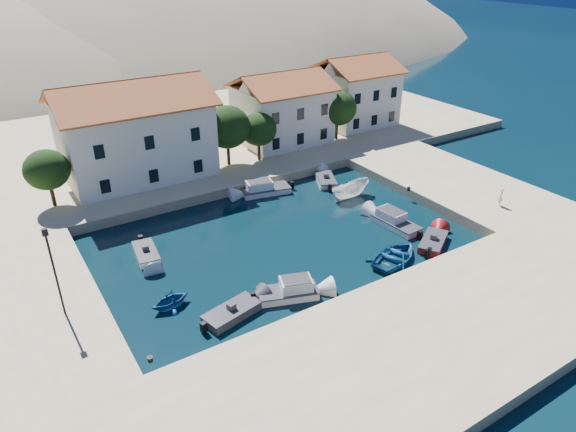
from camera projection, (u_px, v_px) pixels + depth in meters
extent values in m
plane|color=black|center=(355.00, 301.00, 35.85)|extent=(400.00, 400.00, 0.00)
cube|color=#C7AC88|center=(418.00, 345.00, 31.13)|extent=(52.00, 12.00, 1.00)
cube|color=#C7AC88|center=(449.00, 182.00, 52.83)|extent=(11.00, 20.00, 1.00)
cube|color=#C7AC88|center=(37.00, 311.00, 34.10)|extent=(8.00, 20.00, 1.00)
cube|color=#C7AC88|center=(178.00, 138.00, 65.02)|extent=(80.00, 36.00, 1.00)
ellipsoid|color=#9B8869|center=(27.00, 146.00, 122.73)|extent=(198.00, 126.00, 72.00)
ellipsoid|color=#9B8869|center=(176.00, 116.00, 161.36)|extent=(220.00, 176.00, 99.00)
cube|color=white|center=(136.00, 140.00, 51.77)|extent=(14.00, 9.00, 7.50)
pyramid|color=#A04F24|center=(129.00, 92.00, 49.53)|extent=(14.70, 9.45, 2.20)
cube|color=white|center=(282.00, 115.00, 61.29)|extent=(10.00, 8.00, 6.50)
pyramid|color=#A04F24|center=(282.00, 80.00, 59.37)|extent=(10.50, 8.40, 1.80)
cube|color=white|center=(355.00, 97.00, 67.61)|extent=(9.00, 8.00, 7.00)
pyramid|color=#A04F24|center=(357.00, 63.00, 65.57)|extent=(9.45, 8.40, 1.80)
cylinder|color=#382314|center=(52.00, 193.00, 46.42)|extent=(0.36, 0.36, 2.50)
ellipsoid|color=black|center=(47.00, 170.00, 45.37)|extent=(4.00, 4.00, 3.60)
cylinder|color=#382314|center=(228.00, 151.00, 55.21)|extent=(0.36, 0.36, 3.00)
ellipsoid|color=black|center=(227.00, 127.00, 53.96)|extent=(5.00, 5.00, 4.50)
cylinder|color=#382314|center=(259.00, 149.00, 56.61)|extent=(0.36, 0.36, 2.50)
ellipsoid|color=black|center=(258.00, 129.00, 55.57)|extent=(4.00, 4.00, 3.60)
cylinder|color=#382314|center=(337.00, 128.00, 62.75)|extent=(0.36, 0.36, 2.75)
ellipsoid|color=black|center=(338.00, 108.00, 61.61)|extent=(4.60, 4.60, 4.14)
cylinder|color=black|center=(55.00, 274.00, 31.69)|extent=(0.14, 0.14, 6.00)
cube|color=black|center=(45.00, 232.00, 30.30)|extent=(0.35, 0.25, 0.45)
cylinder|color=black|center=(150.00, 359.00, 29.14)|extent=(0.36, 0.36, 0.30)
cylinder|color=black|center=(430.00, 250.00, 39.71)|extent=(0.36, 0.36, 0.30)
cylinder|color=black|center=(409.00, 189.00, 49.78)|extent=(0.36, 0.36, 0.30)
cube|color=#38383E|center=(232.00, 313.00, 34.25)|extent=(4.16, 2.54, 0.90)
cube|color=#38383E|center=(232.00, 309.00, 34.10)|extent=(4.25, 2.60, 0.10)
cube|color=#38383E|center=(231.00, 307.00, 33.99)|extent=(0.60, 0.60, 0.50)
cube|color=white|center=(288.00, 294.00, 36.16)|extent=(4.52, 3.06, 0.90)
cube|color=#38383E|center=(288.00, 290.00, 36.01)|extent=(4.62, 3.12, 0.10)
cube|color=white|center=(288.00, 286.00, 35.84)|extent=(2.58, 2.16, 0.90)
imported|color=navy|center=(395.00, 260.00, 40.52)|extent=(5.73, 4.77, 1.02)
cube|color=maroon|center=(433.00, 243.00, 42.47)|extent=(4.10, 3.41, 0.90)
cube|color=#38383E|center=(433.00, 239.00, 42.32)|extent=(4.20, 3.48, 0.10)
cube|color=#38383E|center=(434.00, 237.00, 42.22)|extent=(0.69, 0.69, 0.50)
cube|color=white|center=(396.00, 225.00, 45.26)|extent=(2.14, 4.64, 0.90)
cube|color=#38383E|center=(396.00, 221.00, 45.10)|extent=(2.18, 4.75, 0.10)
cube|color=white|center=(396.00, 218.00, 44.93)|extent=(1.72, 2.50, 0.90)
imported|color=white|center=(350.00, 198.00, 50.75)|extent=(4.65, 2.00, 1.76)
cube|color=white|center=(326.00, 181.00, 53.83)|extent=(3.16, 4.08, 0.90)
cube|color=#38383E|center=(326.00, 178.00, 53.67)|extent=(3.23, 4.17, 0.10)
cube|color=#38383E|center=(326.00, 176.00, 53.57)|extent=(0.67, 0.67, 0.50)
imported|color=navy|center=(171.00, 307.00, 35.29)|extent=(3.07, 2.74, 1.45)
cube|color=white|center=(146.00, 254.00, 40.90)|extent=(2.03, 3.75, 0.90)
cube|color=#38383E|center=(146.00, 250.00, 40.75)|extent=(2.07, 3.84, 0.10)
cube|color=#38383E|center=(145.00, 248.00, 40.65)|extent=(0.56, 0.56, 0.50)
cube|color=white|center=(266.00, 191.00, 51.57)|extent=(5.05, 2.96, 0.90)
cube|color=#38383E|center=(266.00, 188.00, 51.41)|extent=(5.17, 3.02, 0.10)
cube|color=white|center=(266.00, 184.00, 51.24)|extent=(2.81, 2.19, 0.90)
imported|color=silver|center=(500.00, 197.00, 46.55)|extent=(0.72, 0.66, 1.66)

